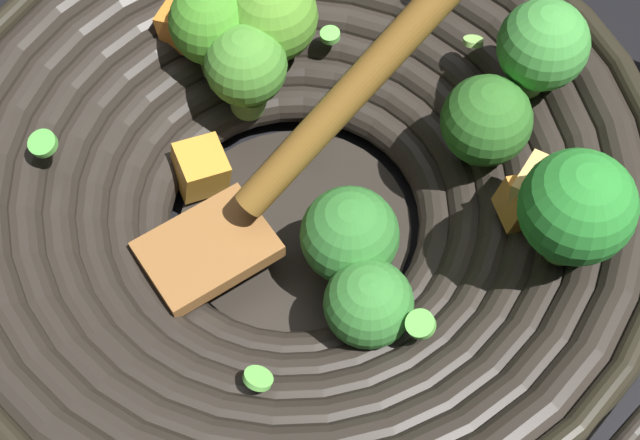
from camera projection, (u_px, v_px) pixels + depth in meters
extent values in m
plane|color=black|center=(295.00, 234.00, 0.55)|extent=(4.00, 4.00, 0.00)
cylinder|color=black|center=(295.00, 230.00, 0.55)|extent=(0.14, 0.14, 0.01)
torus|color=black|center=(295.00, 218.00, 0.53)|extent=(0.19, 0.19, 0.02)
torus|color=black|center=(294.00, 211.00, 0.53)|extent=(0.23, 0.23, 0.02)
torus|color=black|center=(294.00, 203.00, 0.52)|extent=(0.26, 0.26, 0.02)
torus|color=black|center=(294.00, 195.00, 0.51)|extent=(0.29, 0.29, 0.02)
torus|color=black|center=(293.00, 186.00, 0.50)|extent=(0.32, 0.32, 0.02)
torus|color=black|center=(293.00, 177.00, 0.50)|extent=(0.35, 0.35, 0.02)
torus|color=black|center=(292.00, 168.00, 0.49)|extent=(0.38, 0.38, 0.02)
torus|color=black|center=(292.00, 159.00, 0.48)|extent=(0.40, 0.40, 0.01)
cylinder|color=#59A43A|center=(479.00, 149.00, 0.52)|extent=(0.02, 0.02, 0.02)
sphere|color=#2E6824|center=(486.00, 121.00, 0.50)|extent=(0.05, 0.05, 0.05)
cylinder|color=#7FBA44|center=(274.00, 49.00, 0.56)|extent=(0.02, 0.02, 0.01)
sphere|color=#56962C|center=(272.00, 16.00, 0.53)|extent=(0.05, 0.05, 0.05)
cylinder|color=#6FAA3E|center=(348.00, 262.00, 0.52)|extent=(0.03, 0.03, 0.02)
sphere|color=#30762F|center=(350.00, 236.00, 0.49)|extent=(0.05, 0.05, 0.05)
cylinder|color=#75A845|center=(217.00, 57.00, 0.56)|extent=(0.03, 0.03, 0.02)
sphere|color=#428E26|center=(211.00, 23.00, 0.53)|extent=(0.05, 0.05, 0.05)
cylinder|color=#64AD4B|center=(366.00, 324.00, 0.49)|extent=(0.02, 0.02, 0.01)
sphere|color=#357E32|center=(369.00, 304.00, 0.47)|extent=(0.05, 0.05, 0.05)
cylinder|color=#6BA93F|center=(562.00, 240.00, 0.46)|extent=(0.02, 0.02, 0.02)
sphere|color=#28852D|center=(577.00, 207.00, 0.43)|extent=(0.06, 0.06, 0.06)
cylinder|color=#73B453|center=(532.00, 81.00, 0.52)|extent=(0.02, 0.03, 0.02)
sphere|color=green|center=(543.00, 45.00, 0.49)|extent=(0.05, 0.05, 0.05)
cylinder|color=#78B04B|center=(249.00, 98.00, 0.55)|extent=(0.03, 0.03, 0.03)
sphere|color=#498C30|center=(246.00, 65.00, 0.52)|extent=(0.05, 0.05, 0.05)
cube|color=#ECB564|center=(544.00, 193.00, 0.48)|extent=(0.04, 0.04, 0.03)
cube|color=orange|center=(200.00, 168.00, 0.54)|extent=(0.04, 0.04, 0.03)
cube|color=orange|center=(525.00, 202.00, 0.48)|extent=(0.03, 0.03, 0.03)
cube|color=orange|center=(186.00, 25.00, 0.55)|extent=(0.03, 0.03, 0.03)
cube|color=orange|center=(207.00, 20.00, 0.55)|extent=(0.03, 0.03, 0.03)
cylinder|color=#99D166|center=(473.00, 41.00, 0.52)|extent=(0.01, 0.01, 0.01)
cylinder|color=#56B247|center=(43.00, 143.00, 0.49)|extent=(0.02, 0.02, 0.01)
cylinder|color=#6BC651|center=(421.00, 324.00, 0.45)|extent=(0.02, 0.02, 0.01)
cylinder|color=#6BC651|center=(330.00, 35.00, 0.55)|extent=(0.02, 0.02, 0.00)
cylinder|color=#99D166|center=(386.00, 288.00, 0.49)|extent=(0.01, 0.01, 0.01)
cylinder|color=#6BC651|center=(258.00, 378.00, 0.44)|extent=(0.02, 0.02, 0.01)
cylinder|color=#99D166|center=(310.00, 135.00, 0.55)|extent=(0.01, 0.01, 0.01)
cylinder|color=#99D166|center=(465.00, 99.00, 0.52)|extent=(0.01, 0.01, 0.01)
cube|color=brown|center=(208.00, 249.00, 0.50)|extent=(0.09, 0.08, 0.01)
cylinder|color=brown|center=(424.00, 14.00, 0.45)|extent=(0.18, 0.16, 0.18)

